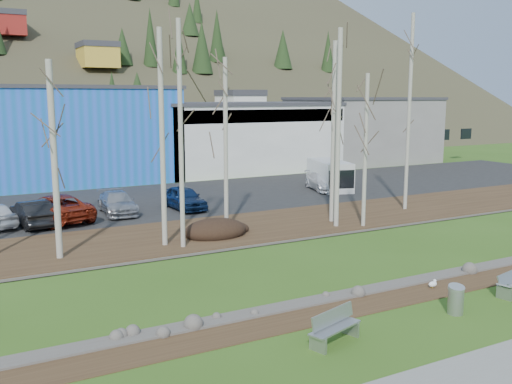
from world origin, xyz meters
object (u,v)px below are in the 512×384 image
car_2 (55,208)px  car_1 (32,213)px  car_5 (323,182)px  van_white (331,175)px  bench_intact (334,327)px  car_3 (117,203)px  litter_bin (456,301)px  car_4 (184,198)px  seagull (433,284)px

car_2 → car_1: bearing=11.1°
car_5 → van_white: van_white is taller
bench_intact → car_3: (-0.87, 21.67, 0.32)m
litter_bin → car_4: size_ratio=0.21×
van_white → seagull: bearing=-100.3°
seagull → car_5: car_5 is taller
car_2 → car_3: bearing=170.9°
car_1 → car_5: car_1 is taller
bench_intact → car_4: 21.30m
bench_intact → car_4: size_ratio=0.47×
car_1 → car_3: car_1 is taller
car_1 → car_3: (5.13, 1.16, -0.06)m
bench_intact → van_white: (16.36, 22.99, 0.77)m
car_1 → car_4: size_ratio=1.03×
litter_bin → car_1: 23.39m
litter_bin → car_3: bearing=105.2°
car_4 → car_5: 12.53m
bench_intact → van_white: 28.23m
car_1 → car_5: bearing=179.4°
car_2 → car_4: (7.98, -0.17, -0.05)m
car_1 → seagull: bearing=116.6°
litter_bin → car_5: bearing=65.3°
car_3 → van_white: size_ratio=0.84×
bench_intact → car_4: bearing=63.5°
car_1 → car_4: bearing=175.9°
car_3 → car_5: (16.56, 1.38, -0.00)m
car_4 → car_5: (12.37, 2.01, -0.07)m
bench_intact → car_1: size_ratio=0.46×
seagull → car_1: 22.09m
car_5 → van_white: 0.81m
bench_intact → car_2: (-4.66, 21.20, 0.44)m
car_5 → car_1: bearing=-158.0°
car_1 → car_4: (9.33, 0.53, 0.01)m
seagull → van_white: (10.04, 20.80, 1.08)m
seagull → bench_intact: bearing=-178.9°
car_5 → van_white: size_ratio=0.84×
litter_bin → car_4: (-1.71, 21.14, 0.42)m
litter_bin → car_2: bearing=114.5°
seagull → van_white: bearing=46.2°
car_4 → bench_intact: bearing=-101.6°
seagull → car_3: (-7.18, 19.48, 0.63)m
car_2 → car_3: (3.79, 0.47, -0.12)m
litter_bin → bench_intact: bearing=178.8°
car_3 → car_5: car_3 is taller
car_3 → car_4: car_4 is taller
car_3 → car_5: bearing=7.7°
car_5 → bench_intact: bearing=-108.9°
car_2 → car_4: car_2 is taller
bench_intact → car_5: car_5 is taller
car_2 → car_5: size_ratio=1.23×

